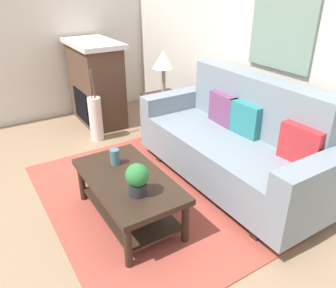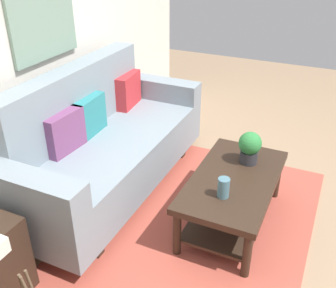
{
  "view_description": "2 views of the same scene",
  "coord_description": "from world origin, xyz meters",
  "px_view_note": "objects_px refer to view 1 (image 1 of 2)",
  "views": [
    {
      "loc": [
        2.36,
        -0.7,
        1.93
      ],
      "look_at": [
        0.05,
        0.76,
        0.55
      ],
      "focal_mm": 35.65,
      "sensor_mm": 36.0,
      "label": 1
    },
    {
      "loc": [
        -2.23,
        -0.3,
        2.07
      ],
      "look_at": [
        0.36,
        0.89,
        0.49
      ],
      "focal_mm": 41.9,
      "sensor_mm": 36.0,
      "label": 2
    }
  ],
  "objects_px": {
    "tabletop_vase": "(115,157)",
    "table_lamp": "(164,61)",
    "throw_pillow_teal": "(245,119)",
    "potted_plant_tabletop": "(137,179)",
    "couch": "(233,145)",
    "throw_pillow_crimson": "(301,144)",
    "floor_vase": "(96,119)",
    "throw_pillow_plum": "(223,109)",
    "coffee_table": "(128,189)",
    "fireplace": "(96,83)",
    "side_table": "(164,115)",
    "framed_painting": "(282,30)"
  },
  "relations": [
    {
      "from": "couch",
      "to": "fireplace",
      "type": "bearing_deg",
      "value": -166.58
    },
    {
      "from": "throw_pillow_plum",
      "to": "throw_pillow_teal",
      "type": "distance_m",
      "value": 0.33
    },
    {
      "from": "throw_pillow_crimson",
      "to": "table_lamp",
      "type": "distance_m",
      "value": 2.04
    },
    {
      "from": "tabletop_vase",
      "to": "side_table",
      "type": "distance_m",
      "value": 1.61
    },
    {
      "from": "table_lamp",
      "to": "fireplace",
      "type": "bearing_deg",
      "value": -148.14
    },
    {
      "from": "floor_vase",
      "to": "throw_pillow_teal",
      "type": "bearing_deg",
      "value": 28.51
    },
    {
      "from": "throw_pillow_teal",
      "to": "throw_pillow_crimson",
      "type": "relative_size",
      "value": 1.0
    },
    {
      "from": "tabletop_vase",
      "to": "table_lamp",
      "type": "xyz_separation_m",
      "value": [
        -1.09,
        1.17,
        0.49
      ]
    },
    {
      "from": "throw_pillow_crimson",
      "to": "throw_pillow_teal",
      "type": "bearing_deg",
      "value": 180.0
    },
    {
      "from": "throw_pillow_crimson",
      "to": "coffee_table",
      "type": "xyz_separation_m",
      "value": [
        -0.67,
        -1.28,
        -0.37
      ]
    },
    {
      "from": "potted_plant_tabletop",
      "to": "table_lamp",
      "type": "distance_m",
      "value": 2.06
    },
    {
      "from": "throw_pillow_teal",
      "to": "throw_pillow_crimson",
      "type": "height_order",
      "value": "same"
    },
    {
      "from": "framed_painting",
      "to": "floor_vase",
      "type": "bearing_deg",
      "value": -143.36
    },
    {
      "from": "coffee_table",
      "to": "framed_painting",
      "type": "relative_size",
      "value": 1.52
    },
    {
      "from": "couch",
      "to": "side_table",
      "type": "xyz_separation_m",
      "value": [
        -1.36,
        0.02,
        -0.15
      ]
    },
    {
      "from": "table_lamp",
      "to": "potted_plant_tabletop",
      "type": "bearing_deg",
      "value": -37.19
    },
    {
      "from": "throw_pillow_plum",
      "to": "framed_painting",
      "type": "bearing_deg",
      "value": 46.23
    },
    {
      "from": "throw_pillow_teal",
      "to": "couch",
      "type": "bearing_deg",
      "value": -90.0
    },
    {
      "from": "couch",
      "to": "floor_vase",
      "type": "relative_size",
      "value": 3.69
    },
    {
      "from": "throw_pillow_teal",
      "to": "floor_vase",
      "type": "bearing_deg",
      "value": -151.49
    },
    {
      "from": "tabletop_vase",
      "to": "table_lamp",
      "type": "distance_m",
      "value": 1.67
    },
    {
      "from": "throw_pillow_plum",
      "to": "table_lamp",
      "type": "relative_size",
      "value": 0.63
    },
    {
      "from": "throw_pillow_crimson",
      "to": "floor_vase",
      "type": "xyz_separation_m",
      "value": [
        -2.35,
        -0.92,
        -0.39
      ]
    },
    {
      "from": "floor_vase",
      "to": "framed_painting",
      "type": "bearing_deg",
      "value": 36.64
    },
    {
      "from": "potted_plant_tabletop",
      "to": "throw_pillow_plum",
      "type": "bearing_deg",
      "value": 113.33
    },
    {
      "from": "couch",
      "to": "throw_pillow_teal",
      "type": "xyz_separation_m",
      "value": [
        0.0,
        0.13,
        0.25
      ]
    },
    {
      "from": "coffee_table",
      "to": "framed_painting",
      "type": "distance_m",
      "value": 2.0
    },
    {
      "from": "couch",
      "to": "side_table",
      "type": "height_order",
      "value": "couch"
    },
    {
      "from": "throw_pillow_crimson",
      "to": "fireplace",
      "type": "distance_m",
      "value": 3.0
    },
    {
      "from": "couch",
      "to": "side_table",
      "type": "relative_size",
      "value": 3.78
    },
    {
      "from": "side_table",
      "to": "table_lamp",
      "type": "distance_m",
      "value": 0.71
    },
    {
      "from": "tabletop_vase",
      "to": "throw_pillow_crimson",
      "type": "bearing_deg",
      "value": 54.02
    },
    {
      "from": "throw_pillow_teal",
      "to": "table_lamp",
      "type": "bearing_deg",
      "value": -175.62
    },
    {
      "from": "table_lamp",
      "to": "throw_pillow_crimson",
      "type": "bearing_deg",
      "value": 2.96
    },
    {
      "from": "side_table",
      "to": "framed_painting",
      "type": "bearing_deg",
      "value": 18.13
    },
    {
      "from": "side_table",
      "to": "table_lamp",
      "type": "bearing_deg",
      "value": 90.0
    },
    {
      "from": "throw_pillow_crimson",
      "to": "floor_vase",
      "type": "distance_m",
      "value": 2.56
    },
    {
      "from": "throw_pillow_teal",
      "to": "coffee_table",
      "type": "distance_m",
      "value": 1.33
    },
    {
      "from": "throw_pillow_plum",
      "to": "throw_pillow_crimson",
      "type": "distance_m",
      "value": 0.98
    },
    {
      "from": "throw_pillow_teal",
      "to": "floor_vase",
      "type": "distance_m",
      "value": 1.97
    },
    {
      "from": "throw_pillow_crimson",
      "to": "tabletop_vase",
      "type": "bearing_deg",
      "value": -125.98
    },
    {
      "from": "tabletop_vase",
      "to": "fireplace",
      "type": "bearing_deg",
      "value": 162.95
    },
    {
      "from": "coffee_table",
      "to": "table_lamp",
      "type": "bearing_deg",
      "value": 138.76
    },
    {
      "from": "fireplace",
      "to": "side_table",
      "type": "bearing_deg",
      "value": 31.86
    },
    {
      "from": "throw_pillow_crimson",
      "to": "framed_painting",
      "type": "height_order",
      "value": "framed_painting"
    },
    {
      "from": "side_table",
      "to": "framed_painting",
      "type": "relative_size",
      "value": 0.77
    },
    {
      "from": "tabletop_vase",
      "to": "table_lamp",
      "type": "relative_size",
      "value": 0.25
    },
    {
      "from": "framed_painting",
      "to": "couch",
      "type": "bearing_deg",
      "value": -90.0
    },
    {
      "from": "throw_pillow_plum",
      "to": "fireplace",
      "type": "distance_m",
      "value": 2.05
    },
    {
      "from": "throw_pillow_teal",
      "to": "potted_plant_tabletop",
      "type": "xyz_separation_m",
      "value": [
        0.24,
        -1.32,
        -0.11
      ]
    }
  ]
}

